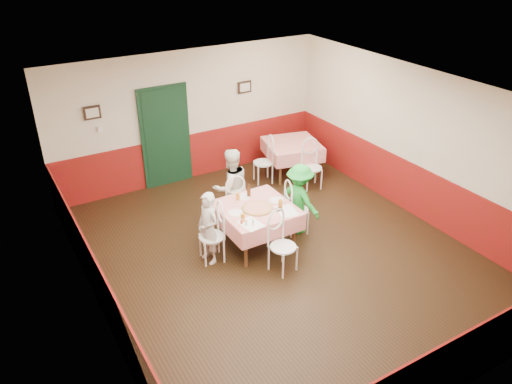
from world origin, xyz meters
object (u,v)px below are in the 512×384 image
chair_right (297,210)px  chair_second_b (312,168)px  glass_a (243,218)px  diner_left (208,228)px  chair_far (233,202)px  wallet (279,209)px  beer_bottle (249,191)px  diner_right (299,199)px  chair_left (212,237)px  chair_near (283,247)px  glass_b (281,204)px  main_table (256,226)px  pizza (257,208)px  chair_second_a (263,163)px  glass_c (238,197)px  diner_far (231,187)px  second_table (292,159)px

chair_right → chair_second_b: same height
chair_second_b → glass_a: bearing=-135.0°
chair_right → diner_left: diner_left is taller
chair_far → chair_second_b: same height
wallet → diner_left: 1.22m
beer_bottle → diner_right: 0.93m
chair_left → chair_near: size_ratio=1.00×
glass_b → beer_bottle: 0.66m
chair_second_b → glass_b: size_ratio=6.51×
chair_near → diner_left: size_ratio=0.71×
chair_left → diner_left: 0.19m
main_table → beer_bottle: size_ratio=5.27×
chair_left → wallet: size_ratio=8.18×
beer_bottle → wallet: (0.20, -0.66, -0.10)m
chair_right → glass_b: (-0.50, -0.22, 0.38)m
pizza → beer_bottle: bearing=78.4°
chair_second_a → diner_left: diner_left is taller
main_table → chair_second_a: bearing=55.8°
chair_near → glass_c: chair_near is taller
glass_b → diner_far: 1.17m
chair_far → chair_second_a: 1.82m
second_table → beer_bottle: beer_bottle is taller
chair_left → chair_second_a: bearing=142.7°
glass_c → beer_bottle: size_ratio=0.54×
diner_far → chair_right: bearing=132.9°
chair_left → wallet: chair_left is taller
chair_near → chair_second_a: 3.20m
main_table → wallet: wallet is taller
chair_left → glass_c: bearing=128.7°
chair_second_a → glass_b: 2.50m
glass_b → wallet: glass_b is taller
second_table → diner_right: (-1.23, -2.03, 0.29)m
wallet → glass_a: bearing=-179.8°
diner_far → diner_right: 1.28m
chair_left → pizza: (0.84, -0.06, 0.33)m
diner_left → diner_far: 1.28m
second_table → chair_far: (-2.13, -1.18, 0.08)m
glass_c → wallet: 0.78m
chair_far → diner_far: size_ratio=0.61×
chair_near → glass_a: 0.80m
chair_near → wallet: bearing=51.2°
chair_left → diner_right: size_ratio=0.68×
glass_a → glass_c: size_ratio=1.03×
main_table → diner_right: (0.90, 0.00, 0.29)m
chair_second_b → chair_left: bearing=-143.3°
chair_left → beer_bottle: beer_bottle is taller
chair_far → pizza: 0.97m
second_table → chair_far: bearing=-150.9°
chair_far → diner_far: diner_far is taller
main_table → diner_far: size_ratio=0.83×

